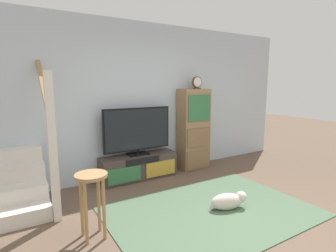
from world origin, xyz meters
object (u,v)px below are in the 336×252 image
desk_clock (197,83)px  dog (229,201)px  bar_stool_near (92,191)px  media_console (139,167)px  television (138,130)px  side_cabinet (194,129)px

desk_clock → dog: (-0.69, -1.65, -1.55)m
bar_stool_near → desk_clock: bearing=29.8°
media_console → television: (0.00, 0.02, 0.65)m
desk_clock → media_console: bearing=179.8°
television → bar_stool_near: size_ratio=1.68×
side_cabinet → dog: size_ratio=2.93×
television → bar_stool_near: 1.85m
desk_clock → television: bearing=178.7°
side_cabinet → dog: (-0.64, -1.66, -0.66)m
side_cabinet → bar_stool_near: (-2.35, -1.39, -0.24)m
media_console → dog: bearing=-71.8°
media_console → television: size_ratio=1.11×
media_console → side_cabinet: size_ratio=0.87×
bar_stool_near → dog: (1.71, -0.27, -0.42)m
media_console → dog: media_console is taller
bar_stool_near → television: bearing=50.2°
side_cabinet → media_console: bearing=-179.5°
media_console → television: 0.65m
desk_clock → dog: bearing=-112.7°
side_cabinet → desk_clock: (0.05, -0.01, 0.89)m
television → dog: bearing=-72.1°
bar_stool_near → media_console: bearing=49.7°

